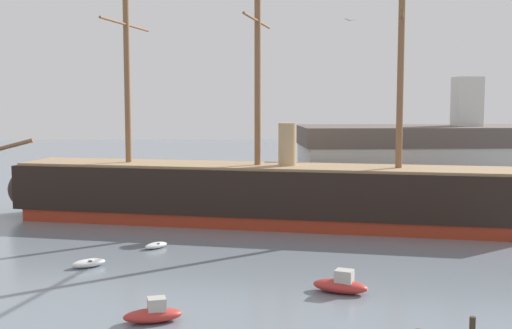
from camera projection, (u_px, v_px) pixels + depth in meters
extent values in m
cube|color=maroon|center=(258.00, 218.00, 69.33)|extent=(51.91, 20.68, 1.35)
cube|color=black|center=(258.00, 190.00, 69.03)|extent=(54.08, 21.54, 4.80)
ellipsoid|color=black|center=(49.00, 189.00, 74.25)|extent=(11.22, 9.50, 6.15)
ellipsoid|color=black|center=(500.00, 203.00, 63.94)|extent=(11.22, 9.50, 6.15)
cube|color=#9E7F5B|center=(258.00, 166.00, 68.78)|extent=(52.87, 20.64, 0.29)
cylinder|color=brown|center=(127.00, 52.00, 70.64)|extent=(0.67, 0.67, 24.98)
cylinder|color=brown|center=(126.00, 25.00, 70.35)|extent=(3.56, 12.55, 0.27)
cylinder|color=brown|center=(258.00, 50.00, 67.56)|extent=(0.67, 0.67, 24.98)
cylinder|color=brown|center=(258.00, 21.00, 67.27)|extent=(3.56, 12.55, 0.27)
cylinder|color=brown|center=(401.00, 47.00, 64.48)|extent=(0.67, 0.67, 24.98)
cylinder|color=brown|center=(402.00, 17.00, 64.19)|extent=(3.56, 12.55, 0.27)
cylinder|color=brown|center=(1.00, 149.00, 75.05)|extent=(8.35, 2.64, 2.56)
cylinder|color=tan|center=(287.00, 146.00, 67.89)|extent=(1.92, 1.92, 4.80)
ellipsoid|color=#B22D28|center=(153.00, 315.00, 38.46)|extent=(3.77, 2.19, 0.83)
cube|color=#B2ADA3|center=(157.00, 304.00, 38.45)|extent=(1.26, 1.16, 0.83)
ellipsoid|color=#B22D28|center=(340.00, 286.00, 44.39)|extent=(4.22, 3.12, 0.91)
cube|color=#B2ADA3|center=(344.00, 276.00, 44.21)|extent=(1.53, 1.46, 0.91)
ellipsoid|color=silver|center=(89.00, 263.00, 51.24)|extent=(2.99, 2.51, 0.66)
cube|color=#4C4C51|center=(88.00, 260.00, 51.22)|extent=(0.76, 1.00, 0.10)
ellipsoid|color=silver|center=(156.00, 245.00, 57.77)|extent=(2.40, 2.34, 0.55)
cube|color=#4C4C51|center=(156.00, 243.00, 57.75)|extent=(0.75, 0.78, 0.08)
ellipsoid|color=silver|center=(59.00, 210.00, 76.30)|extent=(3.67, 3.46, 0.74)
cube|color=#4C4C51|center=(58.00, 206.00, 76.38)|extent=(1.15, 1.13, 0.39)
cylinder|color=silver|center=(59.00, 189.00, 75.93)|extent=(0.10, 0.10, 4.47)
cube|color=#565659|center=(456.00, 201.00, 82.71)|extent=(43.65, 15.82, 0.80)
cube|color=silver|center=(457.00, 171.00, 82.33)|extent=(39.68, 13.18, 6.89)
cube|color=#5B514C|center=(458.00, 135.00, 81.87)|extent=(40.47, 13.45, 2.41)
cube|color=silver|center=(467.00, 101.00, 81.50)|extent=(3.20, 3.20, 6.21)
ellipsoid|color=silver|center=(350.00, 20.00, 49.65)|extent=(0.27, 0.33, 0.11)
sphere|color=silver|center=(349.00, 20.00, 49.80)|extent=(0.09, 0.09, 0.09)
cube|color=#ADA89E|center=(347.00, 20.00, 49.45)|extent=(0.51, 0.40, 0.12)
cube|color=#ADA89E|center=(353.00, 20.00, 49.84)|extent=(0.51, 0.40, 0.12)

